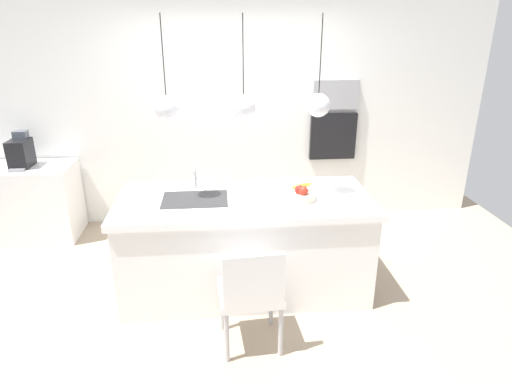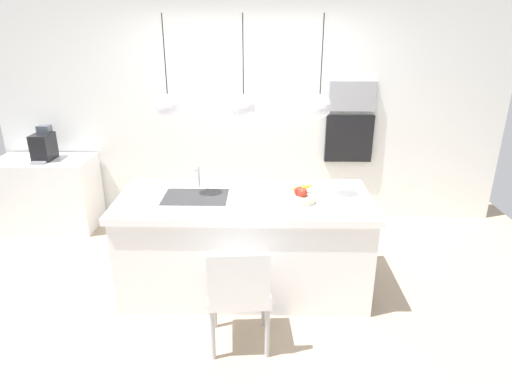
% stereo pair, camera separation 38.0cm
% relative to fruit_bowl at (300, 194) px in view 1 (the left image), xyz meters
% --- Properties ---
extents(floor, '(6.60, 6.60, 0.00)m').
position_rel_fruit_bowl_xyz_m(floor, '(-0.47, 0.08, -0.95)').
color(floor, tan).
rests_on(floor, ground).
extents(back_wall, '(6.00, 0.10, 2.60)m').
position_rel_fruit_bowl_xyz_m(back_wall, '(-0.47, 1.73, 0.35)').
color(back_wall, white).
rests_on(back_wall, ground).
extents(kitchen_island, '(2.21, 0.96, 0.90)m').
position_rel_fruit_bowl_xyz_m(kitchen_island, '(-0.47, 0.08, -0.50)').
color(kitchen_island, white).
rests_on(kitchen_island, ground).
extents(sink_basin, '(0.56, 0.40, 0.02)m').
position_rel_fruit_bowl_xyz_m(sink_basin, '(-0.90, 0.08, -0.05)').
color(sink_basin, '#2D2D30').
rests_on(sink_basin, kitchen_island).
extents(faucet, '(0.02, 0.17, 0.22)m').
position_rel_fruit_bowl_xyz_m(faucet, '(-0.90, 0.30, 0.09)').
color(faucet, silver).
rests_on(faucet, kitchen_island).
extents(fruit_bowl, '(0.28, 0.28, 0.15)m').
position_rel_fruit_bowl_xyz_m(fruit_bowl, '(0.00, 0.00, 0.00)').
color(fruit_bowl, beige).
rests_on(fruit_bowl, kitchen_island).
extents(side_counter, '(1.10, 0.60, 0.84)m').
position_rel_fruit_bowl_xyz_m(side_counter, '(-2.87, 1.36, -0.53)').
color(side_counter, white).
rests_on(side_counter, ground).
extents(coffee_machine, '(0.20, 0.35, 0.38)m').
position_rel_fruit_bowl_xyz_m(coffee_machine, '(-2.83, 1.37, 0.05)').
color(coffee_machine, black).
rests_on(coffee_machine, side_counter).
extents(microwave, '(0.54, 0.08, 0.34)m').
position_rel_fruit_bowl_xyz_m(microwave, '(0.71, 1.66, 0.58)').
color(microwave, '#9E9EA3').
rests_on(microwave, back_wall).
extents(oven, '(0.56, 0.08, 0.56)m').
position_rel_fruit_bowl_xyz_m(oven, '(0.71, 1.66, 0.08)').
color(oven, black).
rests_on(oven, back_wall).
extents(chair_near, '(0.49, 0.46, 0.87)m').
position_rel_fruit_bowl_xyz_m(chair_near, '(-0.48, -0.74, -0.45)').
color(chair_near, white).
rests_on(chair_near, ground).
extents(pendant_light_left, '(0.19, 0.19, 0.79)m').
position_rel_fruit_bowl_xyz_m(pendant_light_left, '(-1.08, 0.08, 0.74)').
color(pendant_light_left, silver).
extents(pendant_light_center, '(0.19, 0.19, 0.79)m').
position_rel_fruit_bowl_xyz_m(pendant_light_center, '(-0.47, 0.08, 0.74)').
color(pendant_light_center, silver).
extents(pendant_light_right, '(0.19, 0.19, 0.79)m').
position_rel_fruit_bowl_xyz_m(pendant_light_right, '(0.14, 0.08, 0.74)').
color(pendant_light_right, silver).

